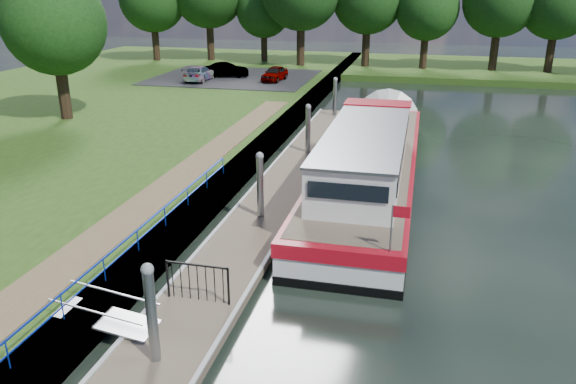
% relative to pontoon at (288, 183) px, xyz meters
% --- Properties ---
extents(ground, '(160.00, 160.00, 0.00)m').
position_rel_pontoon_xyz_m(ground, '(0.00, -13.00, -0.18)').
color(ground, black).
rests_on(ground, ground).
extents(bank_edge, '(1.10, 90.00, 0.78)m').
position_rel_pontoon_xyz_m(bank_edge, '(-2.55, 2.00, 0.20)').
color(bank_edge, '#473D2D').
rests_on(bank_edge, ground).
extents(far_bank, '(60.00, 18.00, 0.60)m').
position_rel_pontoon_xyz_m(far_bank, '(12.00, 39.00, 0.12)').
color(far_bank, '#244313').
rests_on(far_bank, ground).
extents(footpath, '(1.60, 40.00, 0.05)m').
position_rel_pontoon_xyz_m(footpath, '(-4.40, -5.00, 0.62)').
color(footpath, brown).
rests_on(footpath, riverbank).
extents(carpark, '(14.00, 12.00, 0.06)m').
position_rel_pontoon_xyz_m(carpark, '(-11.00, 25.00, 0.62)').
color(carpark, black).
rests_on(carpark, riverbank).
extents(blue_fence, '(0.04, 18.04, 0.72)m').
position_rel_pontoon_xyz_m(blue_fence, '(-2.75, -10.00, 1.13)').
color(blue_fence, '#0C2DBF').
rests_on(blue_fence, riverbank).
extents(pontoon, '(2.50, 30.00, 0.56)m').
position_rel_pontoon_xyz_m(pontoon, '(0.00, 0.00, 0.00)').
color(pontoon, brown).
rests_on(pontoon, ground).
extents(mooring_piles, '(0.30, 27.30, 3.55)m').
position_rel_pontoon_xyz_m(mooring_piles, '(0.00, 0.00, 1.10)').
color(mooring_piles, gray).
rests_on(mooring_piles, ground).
extents(gangway, '(2.58, 1.00, 0.92)m').
position_rel_pontoon_xyz_m(gangway, '(-1.85, -12.50, 0.44)').
color(gangway, '#A5A8AD').
rests_on(gangway, ground).
extents(gate_panel, '(1.85, 0.05, 1.15)m').
position_rel_pontoon_xyz_m(gate_panel, '(-0.00, -10.80, 0.97)').
color(gate_panel, black).
rests_on(gate_panel, ground).
extents(barge, '(4.36, 21.15, 4.78)m').
position_rel_pontoon_xyz_m(barge, '(3.60, 1.58, 0.90)').
color(barge, black).
rests_on(barge, ground).
extents(bank_tree_a, '(6.12, 6.12, 9.72)m').
position_rel_pontoon_xyz_m(bank_tree_a, '(-15.99, 7.08, 6.84)').
color(bank_tree_a, '#332316').
rests_on(bank_tree_a, riverbank).
extents(car_a, '(1.80, 3.77, 1.25)m').
position_rel_pontoon_xyz_m(car_a, '(-6.86, 23.72, 1.27)').
color(car_a, '#999999').
rests_on(car_a, carpark).
extents(car_b, '(4.12, 2.42, 1.28)m').
position_rel_pontoon_xyz_m(car_b, '(-11.56, 24.66, 1.29)').
color(car_b, '#999999').
rests_on(car_b, carpark).
extents(car_c, '(1.95, 4.43, 1.27)m').
position_rel_pontoon_xyz_m(car_c, '(-13.23, 22.25, 1.28)').
color(car_c, '#999999').
rests_on(car_c, carpark).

